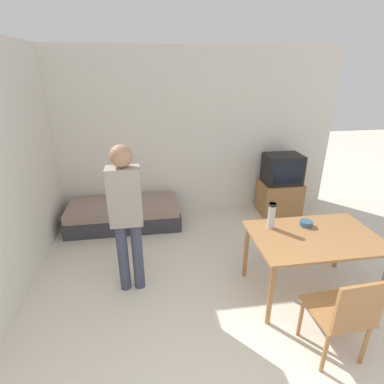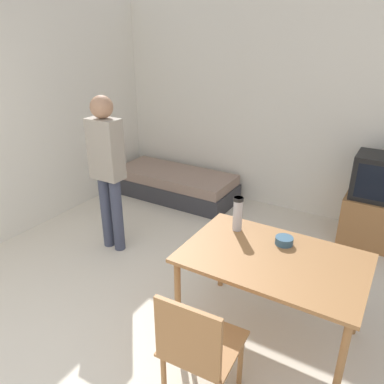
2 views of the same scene
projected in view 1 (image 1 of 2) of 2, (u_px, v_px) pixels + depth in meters
wall_back at (186, 135)px, 4.96m from camera, size 5.16×0.06×2.70m
daybed at (124, 215)px, 4.82m from camera, size 1.77×0.75×0.39m
tv at (280, 186)px, 5.15m from camera, size 0.68×0.53×1.05m
dining_table at (314, 242)px, 3.19m from camera, size 1.33×0.87×0.74m
wooden_chair at (345, 313)px, 2.47m from camera, size 0.48×0.48×0.90m
person_standing at (126, 211)px, 3.14m from camera, size 0.34×0.23×1.70m
thermos_flask at (272, 215)px, 3.26m from camera, size 0.08×0.08×0.30m
mate_bowl at (306, 223)px, 3.35m from camera, size 0.14×0.14×0.06m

